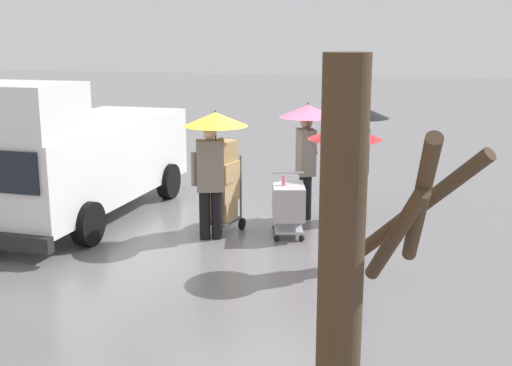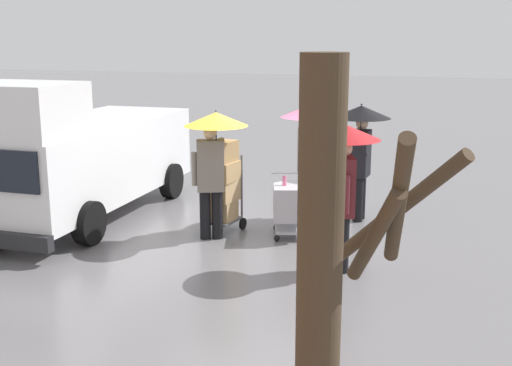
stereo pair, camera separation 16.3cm
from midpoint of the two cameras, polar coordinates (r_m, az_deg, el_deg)
ground_plane at (r=10.87m, az=-0.46°, el=-4.79°), size 90.00×90.00×0.00m
cargo_van_parked_right at (r=12.16m, az=-15.08°, el=2.40°), size 2.22×5.35×2.60m
shopping_cart_vendor at (r=10.80m, az=3.37°, el=-1.79°), size 0.76×0.94×1.04m
hand_dolly_boxes at (r=10.92m, az=-2.58°, el=0.13°), size 0.60×0.77×1.58m
pedestrian_pink_side at (r=9.12m, az=8.27°, el=1.90°), size 1.04×1.04×2.15m
pedestrian_black_side at (r=11.63m, az=9.69°, el=4.22°), size 1.04×1.04×2.15m
pedestrian_white_side at (r=10.44m, az=-3.33°, el=3.41°), size 1.04×1.04×2.15m
pedestrian_far_side at (r=11.64m, az=5.09°, el=4.36°), size 1.04×1.04×2.15m
bare_tree_near at (r=3.58m, az=7.41°, el=-14.10°), size 0.93×1.10×3.23m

